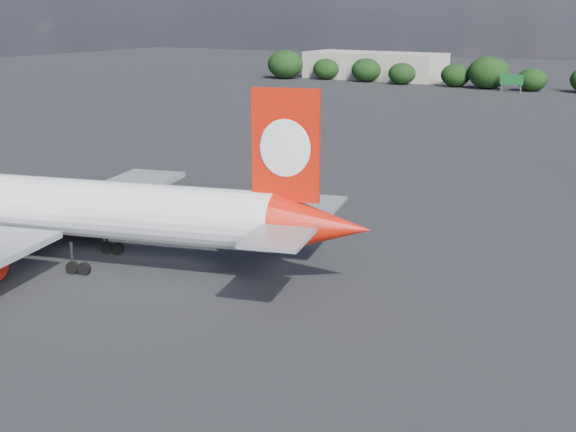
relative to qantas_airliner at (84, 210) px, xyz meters
The scene contains 4 objects.
ground 45.67m from the qantas_airliner, 81.88° to the left, with size 500.00×500.00×0.00m, color black.
qantas_airliner is the anchor object (origin of this frame).
terminal_building 186.41m from the qantas_airliner, 108.32° to the left, with size 42.00×16.00×8.00m.
highway_sign 161.39m from the qantas_airliner, 94.12° to the left, with size 6.00×0.30×4.50m.
Camera 1 is at (43.46, -32.09, 21.64)m, focal length 50.00 mm.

